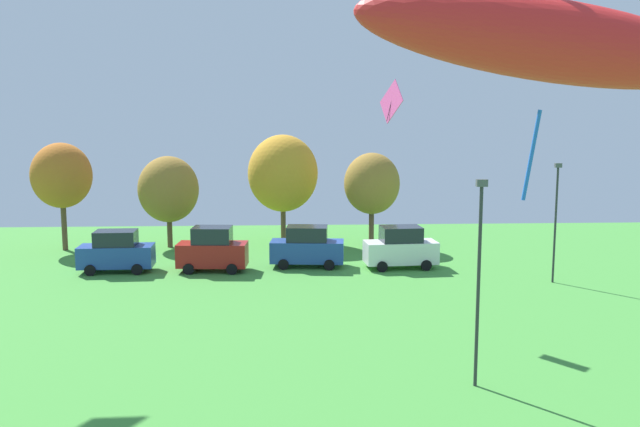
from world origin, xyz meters
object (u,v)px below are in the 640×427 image
(kite_flying_1, at_px, (537,39))
(parked_car_leftmost, at_px, (116,252))
(light_post_0, at_px, (479,273))
(parked_car_rightmost_in_row, at_px, (401,248))
(treeline_tree_1, at_px, (168,189))
(parked_car_third_from_left, at_px, (307,247))
(kite_flying_6, at_px, (391,101))
(light_post_1, at_px, (556,216))
(treeline_tree_2, at_px, (283,173))
(treeline_tree_3, at_px, (372,184))
(parked_car_second_from_left, at_px, (212,250))
(treeline_tree_0, at_px, (62,176))

(kite_flying_1, relative_size, parked_car_leftmost, 1.11)
(kite_flying_1, relative_size, light_post_0, 0.68)
(parked_car_rightmost_in_row, xyz_separation_m, treeline_tree_1, (-15.03, 7.27, 2.84))
(parked_car_third_from_left, xyz_separation_m, light_post_0, (5.15, -18.70, 2.71))
(kite_flying_6, bearing_deg, kite_flying_1, -94.11)
(light_post_0, bearing_deg, light_post_1, 59.64)
(parked_car_third_from_left, bearing_deg, light_post_0, -69.23)
(treeline_tree_2, distance_m, treeline_tree_3, 6.45)
(parked_car_third_from_left, distance_m, light_post_1, 14.39)
(treeline_tree_2, bearing_deg, treeline_tree_3, -15.87)
(parked_car_second_from_left, bearing_deg, treeline_tree_0, 150.92)
(parked_car_second_from_left, bearing_deg, light_post_0, -55.29)
(light_post_1, xyz_separation_m, treeline_tree_0, (-29.83, 10.60, 1.41))
(light_post_0, height_order, light_post_1, light_post_0)
(light_post_1, xyz_separation_m, treeline_tree_1, (-22.82, 11.28, 0.38))
(kite_flying_6, relative_size, parked_car_second_from_left, 0.48)
(kite_flying_6, xyz_separation_m, treeline_tree_0, (-19.90, 16.01, -4.62))
(kite_flying_1, bearing_deg, light_post_1, 67.17)
(parked_car_third_from_left, distance_m, light_post_0, 19.58)
(parked_car_second_from_left, distance_m, treeline_tree_3, 12.91)
(light_post_0, relative_size, treeline_tree_1, 1.10)
(parked_car_second_from_left, bearing_deg, kite_flying_1, -72.84)
(treeline_tree_0, bearing_deg, parked_car_second_from_left, -32.61)
(parked_car_leftmost, distance_m, parked_car_second_from_left, 5.62)
(treeline_tree_1, xyz_separation_m, treeline_tree_2, (7.92, 1.28, 0.97))
(kite_flying_6, relative_size, treeline_tree_2, 0.25)
(parked_car_second_from_left, xyz_separation_m, treeline_tree_2, (4.13, 8.86, 3.76))
(parked_car_leftmost, xyz_separation_m, light_post_1, (24.66, -3.76, 2.49))
(kite_flying_6, height_order, parked_car_second_from_left, kite_flying_6)
(treeline_tree_2, height_order, treeline_tree_3, treeline_tree_2)
(parked_car_third_from_left, xyz_separation_m, light_post_1, (13.41, -4.59, 2.47))
(parked_car_third_from_left, xyz_separation_m, treeline_tree_3, (4.69, 6.21, 3.22))
(parked_car_third_from_left, distance_m, treeline_tree_1, 11.89)
(kite_flying_1, distance_m, light_post_0, 14.93)
(parked_car_rightmost_in_row, distance_m, light_post_1, 9.10)
(kite_flying_6, distance_m, light_post_1, 12.82)
(treeline_tree_2, bearing_deg, parked_car_rightmost_in_row, -50.25)
(kite_flying_6, xyz_separation_m, treeline_tree_1, (-12.89, 16.68, -5.66))
(kite_flying_6, xyz_separation_m, light_post_1, (9.93, 5.41, -6.04))
(kite_flying_1, distance_m, treeline_tree_2, 40.36)
(light_post_1, relative_size, treeline_tree_2, 0.84)
(treeline_tree_1, bearing_deg, treeline_tree_2, 9.20)
(parked_car_second_from_left, bearing_deg, treeline_tree_1, 120.08)
(treeline_tree_2, bearing_deg, parked_car_third_from_left, -79.40)
(light_post_0, bearing_deg, kite_flying_1, -103.78)
(treeline_tree_0, xyz_separation_m, treeline_tree_3, (21.11, 0.20, -0.66))
(treeline_tree_3, bearing_deg, treeline_tree_1, 178.07)
(kite_flying_6, relative_size, light_post_0, 0.28)
(parked_car_second_from_left, bearing_deg, light_post_1, -7.45)
(treeline_tree_3, bearing_deg, treeline_tree_2, 164.13)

